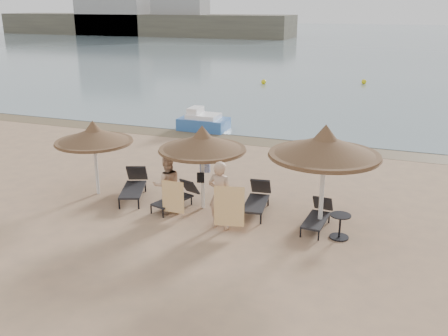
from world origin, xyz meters
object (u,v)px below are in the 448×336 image
Objects in this scene: lounger_near_left at (178,196)px; side_table at (340,227)px; palapa_center at (202,143)px; palapa_right at (325,147)px; lounger_far_left at (134,185)px; person_right at (220,190)px; person_left at (167,180)px; lounger_far_right at (318,215)px; palapa_left at (94,136)px; lounger_near_right at (257,198)px; pedal_boat at (203,122)px.

side_table is (4.97, -0.44, -0.02)m from lounger_near_left.
palapa_center is 0.87× the size of palapa_right.
lounger_far_left is 0.90× the size of person_right.
side_table is at bearing -163.31° from person_right.
person_left is at bearing -179.17° from side_table.
lounger_near_left is at bearing -175.34° from lounger_far_right.
palapa_center reaches higher than lounger_far_right.
lounger_far_right is 2.50× the size of side_table.
person_left is (-4.45, -0.47, -1.35)m from palapa_right.
lounger_far_right is (-0.08, 0.14, -2.03)m from palapa_right.
palapa_right reaches higher than palapa_left.
lounger_far_right is at bearing 141.91° from side_table.
palapa_left is at bearing -176.41° from lounger_far_right.
palapa_left reaches higher than person_right.
palapa_right is at bearing -24.14° from lounger_far_left.
person_right is at bearing -153.41° from lounger_far_right.
palapa_center is 1.79m from person_right.
lounger_near_right is 1.14× the size of lounger_far_right.
lounger_far_left is at bearing 176.91° from palapa_right.
lounger_far_right is 2.85m from person_right.
palapa_right is 4.51× the size of side_table.
palapa_center is at bearing 171.59° from side_table.
lounger_far_left is at bearing -80.48° from pedal_boat.
person_left is at bearing -168.62° from lounger_far_right.
lounger_far_right is 4.46m from person_left.
palapa_right is 1.72× the size of lounger_near_left.
pedal_boat is (-1.41, 9.04, 0.02)m from lounger_far_left.
pedal_boat is at bearing 112.90° from palapa_center.
pedal_boat is at bearing 77.81° from lounger_far_left.
side_table is 3.34m from person_right.
person_left is (-0.07, -0.52, 0.68)m from lounger_near_left.
person_right is at bearing -170.40° from side_table.
side_table is (0.59, -0.39, -2.05)m from palapa_right.
palapa_center is 1.15× the size of person_right.
lounger_near_right reaches higher than lounger_far_right.
person_left is at bearing -80.53° from lounger_near_left.
lounger_far_right is at bearing -22.21° from lounger_near_right.
lounger_far_left is 1.08× the size of lounger_near_right.
person_left reaches higher than lounger_near_left.
lounger_far_right is at bearing 121.80° from palapa_right.
palapa_left is 1.42× the size of lounger_near_left.
palapa_left is at bearing -164.10° from lounger_near_left.
palapa_left is 4.90m from person_right.
lounger_near_left is (-0.77, -0.18, -1.73)m from palapa_center.
lounger_far_left is at bearing 177.54° from lounger_near_right.
lounger_near_right is at bearing 161.93° from palapa_right.
lounger_near_right is at bearing 158.03° from side_table.
palapa_left is 1.49× the size of lounger_far_right.
palapa_left is at bearing 176.23° from side_table.
lounger_near_left is (-4.37, 0.05, -2.03)m from palapa_right.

